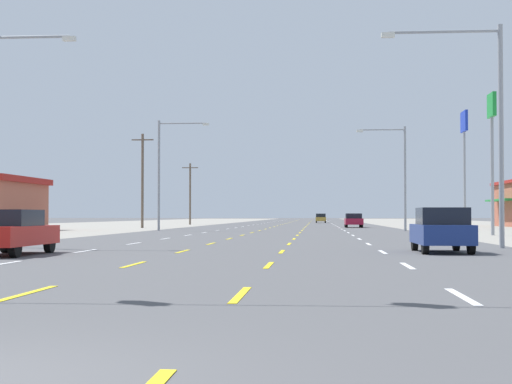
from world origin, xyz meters
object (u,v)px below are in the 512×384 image
Objects in this scene: sedan_far_left_nearest at (10,232)px; sedan_far_right_mid at (354,220)px; pole_sign_right_row_1 at (492,131)px; hatchback_inner_right_midfar at (321,218)px; streetlight_right_row_1 at (400,170)px; streetlight_left_row_0 at (4,122)px; streetlight_right_row_0 at (486,115)px; streetlight_left_row_1 at (164,166)px; pole_sign_right_row_2 at (464,138)px; hatchback_far_right_near at (442,230)px.

sedan_far_left_nearest is 1.00× the size of sedan_far_right_mid.
hatchback_inner_right_midfar is at bearing 97.41° from pole_sign_right_row_1.
sedan_far_right_mid is 0.53× the size of streetlight_right_row_1.
sedan_far_left_nearest is at bearing -95.59° from hatchback_inner_right_midfar.
pole_sign_right_row_1 is 1.03× the size of streetlight_left_row_0.
streetlight_right_row_0 is 0.95× the size of streetlight_left_row_1.
sedan_far_right_mid is (13.65, 57.73, 0.00)m from sedan_far_left_nearest.
streetlight_left_row_0 reaches higher than sedan_far_left_nearest.
hatchback_inner_right_midfar is (-3.14, 49.69, 0.03)m from sedan_far_right_mid.
streetlight_left_row_1 reaches higher than streetlight_right_row_0.
pole_sign_right_row_2 is (23.28, 48.39, 7.56)m from sedan_far_left_nearest.
hatchback_far_right_near is 41.38m from streetlight_left_row_1.
streetlight_left_row_1 is at bearing 114.32° from hatchback_far_right_near.
hatchback_inner_right_midfar is 0.44× the size of streetlight_left_row_0.
sedan_far_left_nearest is 0.51× the size of streetlight_right_row_0.
streetlight_right_row_0 reaches higher than sedan_far_right_mid.
hatchback_inner_right_midfar is at bearing 84.41° from sedan_far_left_nearest.
streetlight_left_row_1 reaches higher than pole_sign_right_row_1.
streetlight_left_row_1 is (-13.32, -67.14, 4.59)m from hatchback_inner_right_midfar.
streetlight_left_row_0 is at bearing -90.22° from streetlight_left_row_1.
streetlight_right_row_0 reaches higher than sedan_far_left_nearest.
streetlight_right_row_1 is (0.11, 33.66, -0.20)m from streetlight_right_row_0.
streetlight_right_row_1 is (6.07, -67.14, 4.21)m from hatchback_inner_right_midfar.
streetlight_right_row_1 is (16.59, 40.28, 4.24)m from sedan_far_left_nearest.
streetlight_left_row_1 reaches higher than sedan_far_right_mid.
pole_sign_right_row_2 is 1.17× the size of streetlight_left_row_1.
pole_sign_right_row_2 reaches higher than streetlight_left_row_1.
pole_sign_right_row_2 reaches higher than streetlight_right_row_1.
hatchback_inner_right_midfar is at bearing 93.61° from sedan_far_right_mid.
hatchback_inner_right_midfar is 0.43× the size of pole_sign_right_row_1.
streetlight_right_row_1 is at bearing -129.52° from pole_sign_right_row_2.
streetlight_right_row_1 is at bearing -0.00° from streetlight_left_row_1.
streetlight_left_row_0 reaches higher than sedan_far_right_mid.
pole_sign_right_row_1 is at bearing -95.90° from pole_sign_right_row_2.
pole_sign_right_row_1 is 14.44m from streetlight_right_row_1.
streetlight_right_row_0 is (5.96, -100.80, 4.41)m from hatchback_inner_right_midfar.
sedan_far_right_mid is 15.40m from pole_sign_right_row_2.
streetlight_left_row_1 is at bearing 93.99° from sedan_far_left_nearest.
sedan_far_left_nearest is 0.53× the size of streetlight_right_row_1.
sedan_far_left_nearest is 0.50× the size of pole_sign_right_row_1.
pole_sign_right_row_2 is 11.03m from streetlight_right_row_1.
pole_sign_right_row_2 reaches higher than streetlight_right_row_0.
pole_sign_right_row_1 is at bearing 39.88° from streetlight_left_row_0.
sedan_far_right_mid is 0.51× the size of streetlight_left_row_0.
streetlight_left_row_1 is at bearing 89.78° from streetlight_left_row_0.
streetlight_right_row_1 is at bearing -84.83° from hatchback_inner_right_midfar.
hatchback_far_right_near is at bearing -106.14° from pole_sign_right_row_1.
sedan_far_right_mid is 1.15× the size of hatchback_inner_right_midfar.
streetlight_left_row_0 is (-23.96, -20.02, -1.58)m from pole_sign_right_row_1.
hatchback_far_right_near is at bearing -12.60° from streetlight_left_row_0.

